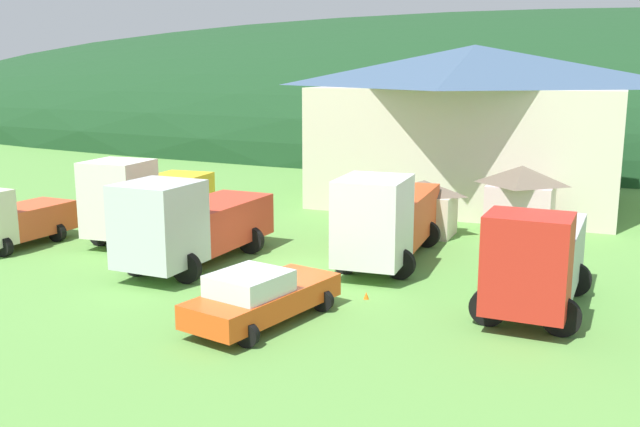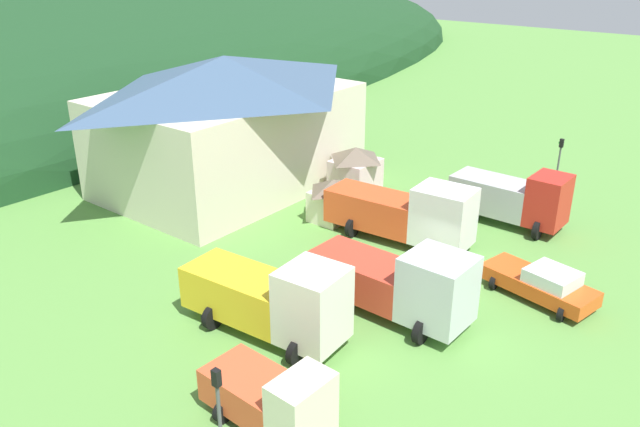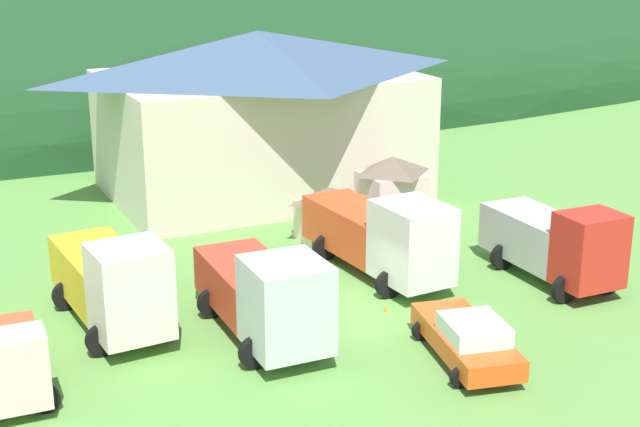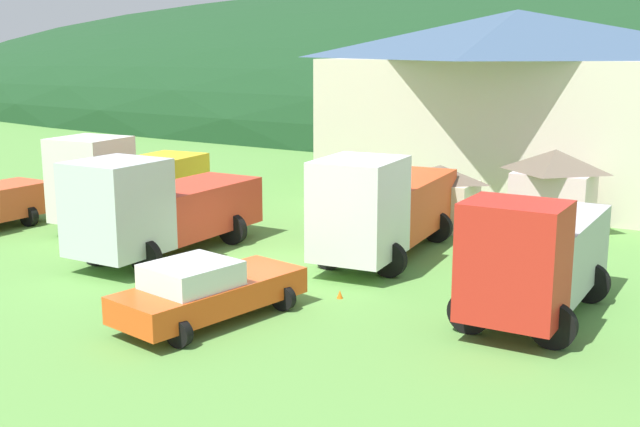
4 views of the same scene
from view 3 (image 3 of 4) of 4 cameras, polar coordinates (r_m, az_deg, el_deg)
ground_plane at (r=33.64m, az=1.98°, el=-6.36°), size 200.00×200.00×0.00m
forested_hill_backdrop at (r=84.62m, az=-15.83°, el=7.50°), size 178.08×60.00×26.33m
depot_building at (r=48.38m, az=-3.86°, el=6.51°), size 16.85×11.99×8.66m
play_shed_cream at (r=41.16m, az=0.55°, el=0.05°), size 2.89×2.18×2.49m
play_shed_pink at (r=44.00m, az=4.55°, el=1.64°), size 3.01×2.77×3.21m
light_truck_cream at (r=28.93m, az=-19.15°, el=-8.80°), size 2.72×4.75×2.64m
heavy_rig_striped at (r=32.65m, az=-12.96°, el=-4.19°), size 3.50×7.52×3.67m
tow_truck_silver at (r=30.93m, az=-3.42°, el=-5.11°), size 3.39×7.56×3.50m
heavy_rig_white at (r=36.67m, az=3.99°, el=-1.35°), size 3.44×8.35×3.61m
crane_truck_red at (r=37.28m, az=14.67°, el=-1.75°), size 3.22×6.59×3.41m
service_pickup_orange at (r=30.18m, az=9.30°, el=-7.77°), size 3.15×5.51×1.66m
traffic_cone_near_pickup at (r=33.91m, az=4.15°, el=-6.20°), size 0.36×0.36×0.51m
traffic_cone_mid_row at (r=34.12m, az=8.95°, el=-6.23°), size 0.36×0.36×0.47m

